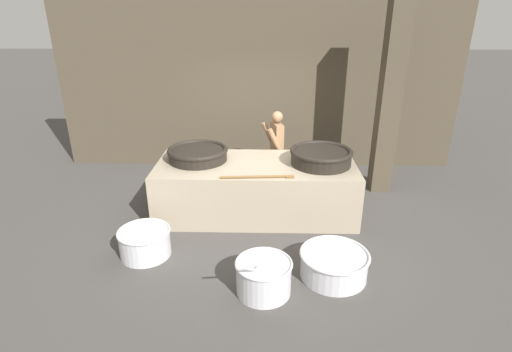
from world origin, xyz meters
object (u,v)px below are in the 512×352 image
object	(u,v)px
giant_wok_near	(198,153)
giant_wok_far	(321,156)
cook	(276,148)
prep_bowl_vegetables	(264,276)
prep_bowl_extra	(145,241)
prep_bowl_meat	(334,263)

from	to	relation	value
giant_wok_near	giant_wok_far	xyz separation A→B (m)	(2.02, -0.14, 0.02)
giant_wok_far	cook	xyz separation A→B (m)	(-0.70, 1.03, -0.21)
cook	prep_bowl_vegetables	distance (m)	3.18
giant_wok_near	prep_bowl_vegetables	xyz separation A→B (m)	(1.11, -2.23, -0.76)
giant_wok_far	cook	world-z (taller)	cook
prep_bowl_extra	prep_bowl_meat	bearing A→B (deg)	-9.52
giant_wok_near	cook	size ratio (longest dim) A/B	0.67
prep_bowl_meat	prep_bowl_extra	size ratio (longest dim) A/B	1.22
prep_bowl_vegetables	prep_bowl_meat	distance (m)	0.96
giant_wok_near	prep_bowl_extra	bearing A→B (deg)	-110.69
giant_wok_near	prep_bowl_meat	distance (m)	2.88
prep_bowl_vegetables	prep_bowl_meat	size ratio (longest dim) A/B	0.93
giant_wok_far	prep_bowl_meat	size ratio (longest dim) A/B	1.12
cook	prep_bowl_extra	size ratio (longest dim) A/B	2.05
giant_wok_near	giant_wok_far	distance (m)	2.02
giant_wok_near	giant_wok_far	size ratio (longest dim) A/B	1.00
giant_wok_far	prep_bowl_extra	xyz separation A→B (m)	(-2.57, -1.33, -0.81)
giant_wok_far	giant_wok_near	bearing A→B (deg)	176.09
giant_wok_near	giant_wok_far	world-z (taller)	giant_wok_far
giant_wok_near	prep_bowl_extra	xyz separation A→B (m)	(-0.55, -1.47, -0.78)
giant_wok_far	prep_bowl_vegetables	xyz separation A→B (m)	(-0.91, -2.09, -0.79)
prep_bowl_vegetables	prep_bowl_meat	world-z (taller)	prep_bowl_vegetables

